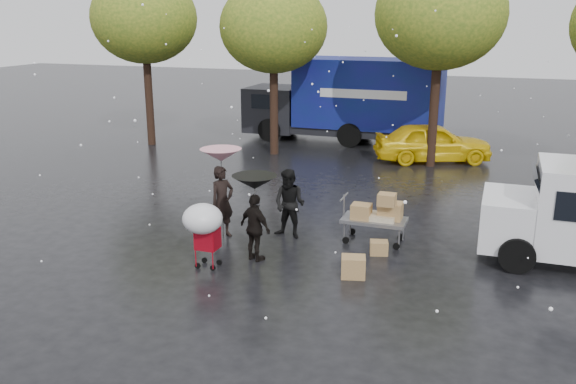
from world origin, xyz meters
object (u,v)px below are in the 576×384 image
(person_pink, at_px, (222,202))
(blue_truck, at_px, (349,100))
(vendor_cart, at_px, (378,213))
(person_black, at_px, (255,228))
(shopping_cart, at_px, (203,222))
(yellow_taxi, at_px, (433,142))

(person_pink, bearing_deg, blue_truck, 27.31)
(vendor_cart, distance_m, blue_truck, 12.17)
(person_black, xyz_separation_m, shopping_cart, (-0.82, -0.84, 0.31))
(person_black, distance_m, shopping_cart, 1.21)
(person_pink, bearing_deg, shopping_cart, -138.40)
(vendor_cart, relative_size, yellow_taxi, 0.36)
(person_black, relative_size, yellow_taxi, 0.36)
(vendor_cart, height_order, blue_truck, blue_truck)
(vendor_cart, distance_m, yellow_taxi, 8.99)
(person_pink, relative_size, vendor_cart, 1.16)
(vendor_cart, xyz_separation_m, yellow_taxi, (0.23, 8.98, -0.01))
(blue_truck, bearing_deg, vendor_cart, -72.74)
(person_pink, distance_m, blue_truck, 12.48)
(person_black, bearing_deg, yellow_taxi, -77.86)
(yellow_taxi, bearing_deg, shopping_cart, 143.06)
(vendor_cart, distance_m, shopping_cart, 4.22)
(person_pink, height_order, shopping_cart, person_pink)
(vendor_cart, xyz_separation_m, blue_truck, (-3.60, 11.58, 1.03))
(blue_truck, bearing_deg, person_pink, -90.10)
(person_pink, xyz_separation_m, blue_truck, (0.02, 12.45, 0.87))
(person_black, height_order, shopping_cart, person_black)
(shopping_cart, height_order, blue_truck, blue_truck)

